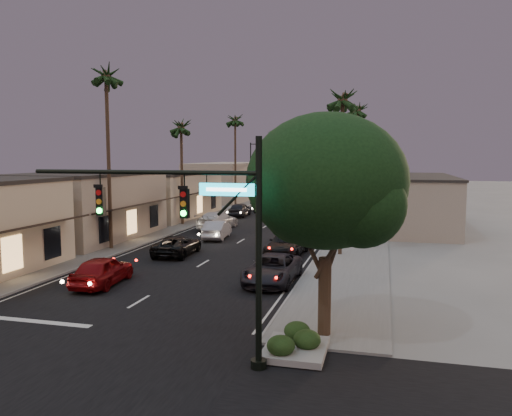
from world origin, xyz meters
The scene contains 31 objects.
ground centered at (0.00, 40.00, 0.00)m, with size 200.00×200.00×0.00m, color slate.
road centered at (0.00, 45.00, 0.00)m, with size 14.00×120.00×0.02m, color black.
sidewalk_left centered at (-9.50, 52.00, 0.06)m, with size 5.00×92.00×0.12m, color slate.
sidewalk_right centered at (9.50, 52.00, 0.06)m, with size 5.00×92.00×0.12m, color slate.
storefront_mid centered at (-13.00, 26.00, 2.75)m, with size 8.00×14.00×5.50m, color gray.
storefront_far centered at (-13.00, 42.00, 2.50)m, with size 8.00×16.00×5.00m, color beige.
storefront_dist centered at (-13.00, 65.00, 3.00)m, with size 8.00×20.00×6.00m, color gray.
building_right centered at (14.00, 40.00, 2.50)m, with size 8.00×18.00×5.00m, color gray.
traffic_signal centered at (5.69, 4.00, 5.08)m, with size 8.51×0.22×7.80m.
corner_tree centered at (9.48, 7.45, 5.98)m, with size 6.20×6.20×8.80m.
planter centered at (8.60, 5.50, 0.00)m, with size 2.20×2.60×0.24m, color gray.
arch centered at (0.00, 70.00, 5.53)m, with size 15.20×0.40×7.27m.
streetlight_right centered at (6.92, 45.00, 5.33)m, with size 2.13×0.30×9.00m.
streetlight_left centered at (-6.92, 58.00, 5.33)m, with size 2.13×0.30×9.00m.
palm_lb centered at (-8.60, 22.00, 13.39)m, with size 3.20×3.20×15.20m.
palm_lc centered at (-8.60, 36.00, 10.47)m, with size 3.20×3.20×12.20m.
palm_ld centered at (-8.60, 55.00, 12.42)m, with size 3.20×3.20×14.20m.
palm_ra centered at (8.60, 24.00, 11.44)m, with size 3.20×3.20×13.20m.
palm_rb centered at (8.60, 44.00, 12.42)m, with size 3.20×3.20×14.20m.
palm_rc centered at (8.60, 64.00, 10.47)m, with size 3.20×3.20×12.20m.
palm_far centered at (-8.30, 78.00, 11.44)m, with size 3.20×3.20×13.20m.
oncoming_red centered at (-3.46, 12.41, 0.82)m, with size 1.95×4.84×1.65m, color maroon.
oncoming_pickup centered at (-2.81, 21.26, 0.71)m, with size 2.36×5.11×1.42m, color black.
oncoming_silver centered at (-2.35, 28.74, 0.79)m, with size 1.68×4.82×1.59m, color #A4A3A9.
oncoming_white centered at (-4.19, 34.24, 0.85)m, with size 2.40×5.89×1.71m, color silver.
oncoming_dgrey centered at (-4.87, 44.47, 0.82)m, with size 1.93×4.81×1.64m, color black.
oncoming_grey_far centered at (-3.58, 49.97, 0.69)m, with size 1.47×4.21×1.39m, color #48484C.
curbside_near centered at (5.56, 15.32, 0.78)m, with size 2.59×5.61×1.56m, color black.
curbside_black centered at (4.92, 23.18, 0.85)m, with size 2.37×5.83×1.69m, color black.
curbside_grey centered at (6.09, 34.31, 0.75)m, with size 1.76×4.39×1.49m, color #4E4D53.
curbside_far centered at (5.78, 48.63, 0.78)m, with size 1.64×4.71×1.55m, color black.
Camera 1 is at (11.55, -11.73, 7.18)m, focal length 35.00 mm.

